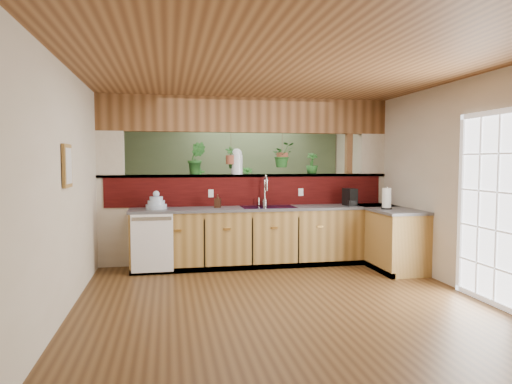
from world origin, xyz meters
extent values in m
cube|color=#4C3117|center=(0.00, 0.00, 0.00)|extent=(4.60, 7.00, 0.01)
cube|color=brown|center=(0.00, 0.00, 2.60)|extent=(4.60, 7.00, 0.01)
cube|color=beige|center=(0.00, 3.50, 1.30)|extent=(4.60, 0.02, 2.60)
cube|color=beige|center=(0.00, -3.50, 1.30)|extent=(4.60, 0.02, 2.60)
cube|color=beige|center=(-2.30, 0.00, 1.30)|extent=(0.02, 7.00, 2.60)
cube|color=beige|center=(2.30, 0.00, 1.30)|extent=(0.02, 7.00, 2.60)
cube|color=beige|center=(0.00, 1.35, 0.68)|extent=(4.60, 0.15, 1.35)
cube|color=#380807|center=(0.00, 1.27, 1.12)|extent=(4.40, 0.02, 0.45)
cube|color=brown|center=(0.00, 1.35, 1.37)|extent=(4.60, 0.21, 0.04)
cube|color=brown|center=(0.00, 1.35, 2.33)|extent=(4.60, 0.15, 0.55)
cube|color=beige|center=(-2.10, 1.35, 1.70)|extent=(0.40, 0.15, 0.70)
cube|color=beige|center=(2.10, 1.35, 1.70)|extent=(0.40, 0.15, 0.70)
cube|color=brown|center=(1.70, 1.35, 1.30)|extent=(0.10, 0.10, 2.60)
cube|color=brown|center=(0.00, 1.35, 1.37)|extent=(4.60, 0.21, 0.04)
cube|color=brown|center=(0.00, 1.35, 2.33)|extent=(4.60, 0.15, 0.55)
cube|color=#546847|center=(0.00, 3.48, 1.30)|extent=(4.55, 0.02, 2.55)
cube|color=olive|center=(0.25, 0.98, 0.43)|extent=(4.10, 0.60, 0.86)
cube|color=#49494E|center=(0.25, 0.98, 0.88)|extent=(4.14, 0.64, 0.04)
cube|color=olive|center=(2.00, 0.54, 0.43)|extent=(0.60, 1.48, 0.86)
cube|color=#49494E|center=(2.00, 0.54, 0.88)|extent=(0.64, 1.52, 0.04)
cube|color=olive|center=(2.00, 0.98, 0.43)|extent=(0.60, 0.60, 0.86)
cube|color=#49494E|center=(2.00, 0.98, 0.88)|extent=(0.64, 0.64, 0.04)
cube|color=black|center=(0.25, 0.71, 0.04)|extent=(4.10, 0.06, 0.08)
cube|color=black|center=(1.73, 0.54, 0.04)|extent=(0.06, 1.48, 0.08)
cube|color=white|center=(-1.48, 0.66, 0.45)|extent=(0.58, 0.02, 0.82)
cube|color=#B7B7B2|center=(-1.48, 0.65, 0.80)|extent=(0.54, 0.01, 0.05)
cube|color=black|center=(0.25, 0.98, 0.89)|extent=(0.82, 0.50, 0.03)
cube|color=black|center=(0.06, 0.98, 0.80)|extent=(0.34, 0.40, 0.16)
cube|color=black|center=(0.44, 0.98, 0.80)|extent=(0.34, 0.40, 0.16)
cube|color=white|center=(2.27, -1.30, 1.05)|extent=(0.06, 1.02, 2.16)
cube|color=olive|center=(-2.27, -0.80, 1.55)|extent=(0.03, 0.35, 0.45)
cube|color=silver|center=(-2.26, -0.80, 1.55)|extent=(0.01, 0.27, 0.37)
cylinder|color=#B7B7B2|center=(0.24, 1.18, 0.95)|extent=(0.07, 0.07, 0.10)
cylinder|color=#B7B7B2|center=(0.24, 1.18, 1.14)|extent=(0.02, 0.02, 0.29)
torus|color=#B7B7B2|center=(0.24, 1.10, 1.28)|extent=(0.21, 0.07, 0.21)
cylinder|color=#B7B7B2|center=(0.24, 1.01, 1.21)|extent=(0.02, 0.02, 0.12)
cylinder|color=#B7B7B2|center=(0.14, 1.18, 0.97)|extent=(0.03, 0.03, 0.10)
cylinder|color=#A8BED9|center=(-1.42, 1.00, 0.93)|extent=(0.31, 0.31, 0.07)
cylinder|color=#A8BED9|center=(-1.42, 1.00, 1.00)|extent=(0.25, 0.25, 0.06)
cylinder|color=#A8BED9|center=(-1.42, 1.00, 1.05)|extent=(0.19, 0.19, 0.06)
sphere|color=#A8BED9|center=(-1.42, 1.00, 1.12)|extent=(0.10, 0.10, 0.10)
imported|color=#3C2115|center=(-0.52, 1.01, 1.00)|extent=(0.12, 0.12, 0.20)
cube|color=black|center=(1.56, 0.94, 1.04)|extent=(0.14, 0.23, 0.27)
cube|color=black|center=(1.56, 0.85, 0.95)|extent=(0.13, 0.09, 0.09)
cylinder|color=silver|center=(1.56, 0.88, 0.98)|extent=(0.07, 0.07, 0.07)
cylinder|color=black|center=(1.88, 0.34, 0.91)|extent=(0.15, 0.15, 0.02)
cylinder|color=#B7B7B2|center=(1.88, 0.34, 1.06)|extent=(0.02, 0.02, 0.33)
cylinder|color=white|center=(1.88, 0.34, 1.06)|extent=(0.13, 0.13, 0.29)
cylinder|color=silver|center=(-0.18, 1.35, 1.54)|extent=(0.18, 0.18, 0.31)
sphere|color=silver|center=(-0.18, 1.35, 1.72)|extent=(0.16, 0.16, 0.16)
imported|color=#1F541E|center=(-0.81, 1.35, 1.64)|extent=(0.32, 0.27, 0.50)
imported|color=#1F541E|center=(1.06, 1.35, 1.56)|extent=(0.21, 0.21, 0.34)
cylinder|color=brown|center=(-0.27, 1.35, 1.87)|extent=(0.01, 0.01, 0.37)
cylinder|color=brown|center=(-0.27, 1.35, 1.62)|extent=(0.16, 0.16, 0.14)
imported|color=#1F541E|center=(-0.27, 1.35, 1.84)|extent=(0.20, 0.14, 0.35)
cylinder|color=brown|center=(0.56, 1.35, 1.88)|extent=(0.01, 0.01, 0.33)
cylinder|color=brown|center=(0.56, 1.35, 1.66)|extent=(0.18, 0.18, 0.16)
imported|color=#1F541E|center=(0.56, 1.35, 1.89)|extent=(0.41, 0.37, 0.40)
cube|color=black|center=(-0.24, 3.25, 0.50)|extent=(1.60, 0.83, 1.03)
imported|color=#1F541E|center=(-0.65, 3.25, 1.25)|extent=(0.27, 0.21, 0.46)
imported|color=#1F541E|center=(0.30, 3.25, 1.25)|extent=(0.30, 0.30, 0.46)
imported|color=#1F541E|center=(1.37, 2.17, 0.33)|extent=(0.67, 0.61, 0.66)
camera|label=1|loc=(-1.25, -5.80, 1.60)|focal=32.00mm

